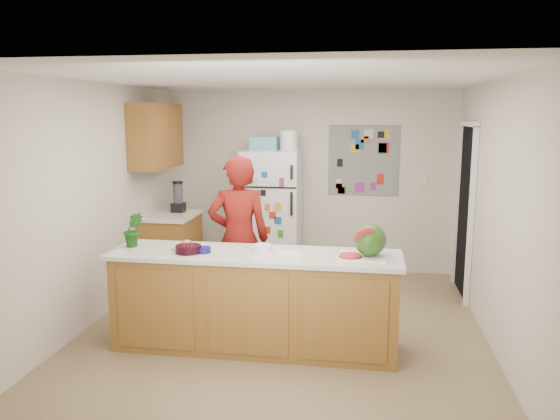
% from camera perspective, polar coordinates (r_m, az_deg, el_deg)
% --- Properties ---
extents(floor, '(4.00, 4.50, 0.02)m').
position_cam_1_polar(floor, '(5.74, 0.42, -12.34)').
color(floor, brown).
rests_on(floor, ground).
extents(wall_back, '(4.00, 0.02, 2.50)m').
position_cam_1_polar(wall_back, '(7.61, 3.00, 3.04)').
color(wall_back, beige).
rests_on(wall_back, ground).
extents(wall_left, '(0.02, 4.50, 2.50)m').
position_cam_1_polar(wall_left, '(6.03, -18.82, 0.66)').
color(wall_left, beige).
rests_on(wall_left, ground).
extents(wall_right, '(0.02, 4.50, 2.50)m').
position_cam_1_polar(wall_right, '(5.47, 21.75, -0.44)').
color(wall_right, beige).
rests_on(wall_right, ground).
extents(ceiling, '(4.00, 4.50, 0.02)m').
position_cam_1_polar(ceiling, '(5.32, 0.46, 13.63)').
color(ceiling, white).
rests_on(ceiling, wall_back).
extents(doorway, '(0.03, 0.85, 2.04)m').
position_cam_1_polar(doorway, '(6.90, 18.85, -0.15)').
color(doorway, black).
rests_on(doorway, ground).
extents(peninsula_base, '(2.60, 0.62, 0.88)m').
position_cam_1_polar(peninsula_base, '(5.16, -2.65, -9.65)').
color(peninsula_base, brown).
rests_on(peninsula_base, floor).
extents(peninsula_top, '(2.68, 0.70, 0.04)m').
position_cam_1_polar(peninsula_top, '(5.02, -2.69, -4.70)').
color(peninsula_top, silver).
rests_on(peninsula_top, peninsula_base).
extents(side_counter_base, '(0.60, 0.80, 0.86)m').
position_cam_1_polar(side_counter_base, '(7.27, -11.26, -4.06)').
color(side_counter_base, brown).
rests_on(side_counter_base, floor).
extents(side_counter_top, '(0.64, 0.84, 0.04)m').
position_cam_1_polar(side_counter_top, '(7.17, -11.38, -0.57)').
color(side_counter_top, silver).
rests_on(side_counter_top, side_counter_base).
extents(upper_cabinets, '(0.35, 1.00, 0.80)m').
position_cam_1_polar(upper_cabinets, '(7.06, -12.81, 7.55)').
color(upper_cabinets, brown).
rests_on(upper_cabinets, wall_left).
extents(refrigerator, '(0.75, 0.70, 1.70)m').
position_cam_1_polar(refrigerator, '(7.36, -0.83, -0.34)').
color(refrigerator, silver).
rests_on(refrigerator, floor).
extents(fridge_top_bin, '(0.35, 0.28, 0.18)m').
position_cam_1_polar(fridge_top_bin, '(7.27, -1.63, 6.99)').
color(fridge_top_bin, '#5999B2').
rests_on(fridge_top_bin, refrigerator).
extents(photo_collage, '(0.95, 0.01, 0.95)m').
position_cam_1_polar(photo_collage, '(7.52, 8.72, 5.15)').
color(photo_collage, slate).
rests_on(photo_collage, wall_back).
extents(person, '(0.72, 0.56, 1.76)m').
position_cam_1_polar(person, '(5.73, -4.33, -3.06)').
color(person, maroon).
rests_on(person, floor).
extents(blender_appliance, '(0.13, 0.13, 0.38)m').
position_cam_1_polar(blender_appliance, '(7.28, -10.60, 1.28)').
color(blender_appliance, black).
rests_on(blender_appliance, side_counter_top).
extents(cutting_board, '(0.47, 0.37, 0.01)m').
position_cam_1_polar(cutting_board, '(4.91, 8.63, -4.83)').
color(cutting_board, silver).
rests_on(cutting_board, peninsula_top).
extents(watermelon, '(0.28, 0.28, 0.28)m').
position_cam_1_polar(watermelon, '(4.89, 9.38, -3.11)').
color(watermelon, '#265918').
rests_on(watermelon, cutting_board).
extents(watermelon_slice, '(0.19, 0.19, 0.02)m').
position_cam_1_polar(watermelon_slice, '(4.86, 7.33, -4.75)').
color(watermelon_slice, '#D9305D').
rests_on(watermelon_slice, cutting_board).
extents(cherry_bowl, '(0.30, 0.30, 0.07)m').
position_cam_1_polar(cherry_bowl, '(5.07, -9.55, -4.04)').
color(cherry_bowl, black).
rests_on(cherry_bowl, peninsula_top).
extents(white_bowl, '(0.18, 0.18, 0.06)m').
position_cam_1_polar(white_bowl, '(5.07, -1.82, -3.96)').
color(white_bowl, silver).
rests_on(white_bowl, peninsula_top).
extents(cobalt_bowl, '(0.17, 0.17, 0.05)m').
position_cam_1_polar(cobalt_bowl, '(5.06, -8.00, -4.16)').
color(cobalt_bowl, '#110968').
rests_on(cobalt_bowl, peninsula_top).
extents(plate, '(0.33, 0.33, 0.02)m').
position_cam_1_polar(plate, '(5.22, -9.68, -3.96)').
color(plate, '#B5AE8C').
rests_on(plate, peninsula_top).
extents(paper_towel, '(0.22, 0.20, 0.02)m').
position_cam_1_polar(paper_towel, '(4.93, 1.03, -4.62)').
color(paper_towel, silver).
rests_on(paper_towel, peninsula_top).
extents(keys, '(0.10, 0.06, 0.01)m').
position_cam_1_polar(keys, '(4.80, 8.03, -5.17)').
color(keys, gray).
rests_on(keys, peninsula_top).
extents(potted_plant, '(0.23, 0.21, 0.34)m').
position_cam_1_polar(potted_plant, '(5.39, -15.09, -1.97)').
color(potted_plant, '#0E4513').
rests_on(potted_plant, peninsula_top).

